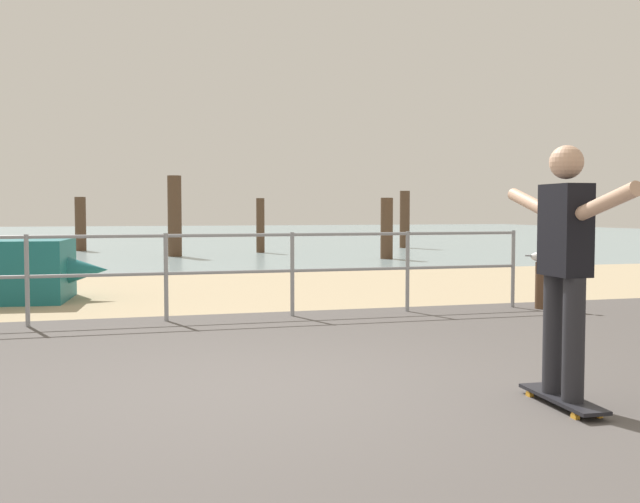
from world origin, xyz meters
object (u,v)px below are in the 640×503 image
skateboard (562,399)px  skateboarder (565,256)px  bollard_short (542,286)px  seagull (544,256)px

skateboard → skateboarder: skateboarder is taller
bollard_short → seagull: (0.01, -0.01, 0.39)m
skateboard → bollard_short: bollard_short is taller
seagull → bollard_short: bearing=131.6°
seagull → skateboard: bearing=-121.3°
bollard_short → seagull: size_ratio=1.60×
skateboard → seagull: bearing=58.7°
skateboard → bollard_short: bearing=58.9°
skateboard → seagull: 5.06m
skateboarder → seagull: size_ratio=4.16×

